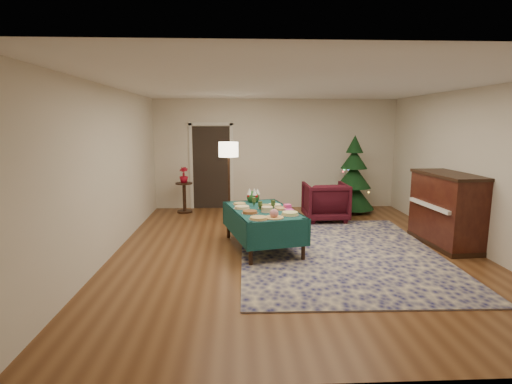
{
  "coord_description": "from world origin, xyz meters",
  "views": [
    {
      "loc": [
        -0.96,
        -6.43,
        2.12
      ],
      "look_at": [
        -0.62,
        0.85,
        0.86
      ],
      "focal_mm": 28.0,
      "sensor_mm": 36.0,
      "label": 1
    }
  ],
  "objects_px": {
    "potted_plant": "(184,178)",
    "christmas_tree": "(353,178)",
    "gift_box": "(287,207)",
    "floor_lamp": "(229,154)",
    "buffet_table": "(262,217)",
    "armchair": "(325,200)",
    "side_table": "(184,198)",
    "piano": "(447,210)"
  },
  "relations": [
    {
      "from": "gift_box",
      "to": "christmas_tree",
      "type": "bearing_deg",
      "value": 55.0
    },
    {
      "from": "floor_lamp",
      "to": "side_table",
      "type": "distance_m",
      "value": 1.81
    },
    {
      "from": "buffet_table",
      "to": "floor_lamp",
      "type": "bearing_deg",
      "value": 107.44
    },
    {
      "from": "gift_box",
      "to": "floor_lamp",
      "type": "xyz_separation_m",
      "value": [
        -1.03,
        1.94,
        0.74
      ]
    },
    {
      "from": "gift_box",
      "to": "armchair",
      "type": "xyz_separation_m",
      "value": [
        1.08,
        1.93,
        -0.26
      ]
    },
    {
      "from": "gift_box",
      "to": "potted_plant",
      "type": "xyz_separation_m",
      "value": [
        -2.11,
        2.88,
        0.1
      ]
    },
    {
      "from": "floor_lamp",
      "to": "piano",
      "type": "xyz_separation_m",
      "value": [
        3.81,
        -1.9,
        -0.84
      ]
    },
    {
      "from": "potted_plant",
      "to": "floor_lamp",
      "type": "bearing_deg",
      "value": -40.67
    },
    {
      "from": "gift_box",
      "to": "side_table",
      "type": "bearing_deg",
      "value": 126.29
    },
    {
      "from": "floor_lamp",
      "to": "side_table",
      "type": "bearing_deg",
      "value": 139.33
    },
    {
      "from": "gift_box",
      "to": "potted_plant",
      "type": "bearing_deg",
      "value": 126.29
    },
    {
      "from": "potted_plant",
      "to": "christmas_tree",
      "type": "height_order",
      "value": "christmas_tree"
    },
    {
      "from": "gift_box",
      "to": "side_table",
      "type": "xyz_separation_m",
      "value": [
        -2.11,
        2.88,
        -0.37
      ]
    },
    {
      "from": "armchair",
      "to": "potted_plant",
      "type": "bearing_deg",
      "value": -17.49
    },
    {
      "from": "christmas_tree",
      "to": "floor_lamp",
      "type": "bearing_deg",
      "value": -164.69
    },
    {
      "from": "buffet_table",
      "to": "floor_lamp",
      "type": "xyz_separation_m",
      "value": [
        -0.6,
        1.93,
        0.92
      ]
    },
    {
      "from": "armchair",
      "to": "piano",
      "type": "relative_size",
      "value": 0.61
    },
    {
      "from": "gift_box",
      "to": "side_table",
      "type": "height_order",
      "value": "gift_box"
    },
    {
      "from": "floor_lamp",
      "to": "side_table",
      "type": "xyz_separation_m",
      "value": [
        -1.09,
        0.93,
        -1.11
      ]
    },
    {
      "from": "christmas_tree",
      "to": "piano",
      "type": "height_order",
      "value": "christmas_tree"
    },
    {
      "from": "side_table",
      "to": "potted_plant",
      "type": "height_order",
      "value": "potted_plant"
    },
    {
      "from": "gift_box",
      "to": "side_table",
      "type": "relative_size",
      "value": 0.15
    },
    {
      "from": "side_table",
      "to": "potted_plant",
      "type": "bearing_deg",
      "value": -90.0
    },
    {
      "from": "side_table",
      "to": "potted_plant",
      "type": "distance_m",
      "value": 0.47
    },
    {
      "from": "gift_box",
      "to": "piano",
      "type": "distance_m",
      "value": 2.79
    },
    {
      "from": "armchair",
      "to": "floor_lamp",
      "type": "xyz_separation_m",
      "value": [
        -2.11,
        0.02,
        1.0
      ]
    },
    {
      "from": "floor_lamp",
      "to": "armchair",
      "type": "bearing_deg",
      "value": -0.45
    },
    {
      "from": "gift_box",
      "to": "floor_lamp",
      "type": "distance_m",
      "value": 2.32
    },
    {
      "from": "buffet_table",
      "to": "potted_plant",
      "type": "bearing_deg",
      "value": 120.6
    },
    {
      "from": "armchair",
      "to": "piano",
      "type": "height_order",
      "value": "piano"
    },
    {
      "from": "buffet_table",
      "to": "side_table",
      "type": "relative_size",
      "value": 2.67
    },
    {
      "from": "armchair",
      "to": "floor_lamp",
      "type": "bearing_deg",
      "value": -1.37
    },
    {
      "from": "side_table",
      "to": "piano",
      "type": "relative_size",
      "value": 0.48
    },
    {
      "from": "gift_box",
      "to": "christmas_tree",
      "type": "xyz_separation_m",
      "value": [
        1.93,
        2.75,
        0.11
      ]
    },
    {
      "from": "floor_lamp",
      "to": "potted_plant",
      "type": "bearing_deg",
      "value": 139.33
    },
    {
      "from": "buffet_table",
      "to": "piano",
      "type": "bearing_deg",
      "value": 0.53
    },
    {
      "from": "piano",
      "to": "armchair",
      "type": "bearing_deg",
      "value": 132.26
    },
    {
      "from": "gift_box",
      "to": "potted_plant",
      "type": "distance_m",
      "value": 3.57
    },
    {
      "from": "armchair",
      "to": "piano",
      "type": "bearing_deg",
      "value": 131.34
    },
    {
      "from": "side_table",
      "to": "piano",
      "type": "bearing_deg",
      "value": -30.0
    },
    {
      "from": "side_table",
      "to": "potted_plant",
      "type": "relative_size",
      "value": 1.94
    },
    {
      "from": "gift_box",
      "to": "floor_lamp",
      "type": "bearing_deg",
      "value": 117.84
    }
  ]
}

